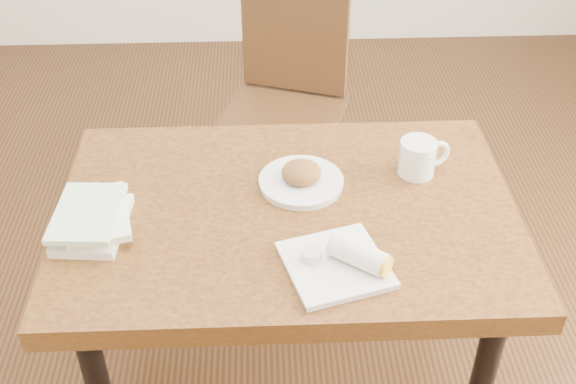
{
  "coord_description": "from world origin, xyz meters",
  "views": [
    {
      "loc": [
        -0.06,
        -1.41,
        1.89
      ],
      "look_at": [
        0.0,
        0.0,
        0.8
      ],
      "focal_mm": 45.0,
      "sensor_mm": 36.0,
      "label": 1
    }
  ],
  "objects_px": {
    "table": "(288,234)",
    "plate_burrito": "(343,262)",
    "chair_far": "(287,91)",
    "plate_scone": "(301,179)",
    "coffee_mug": "(419,156)",
    "book_stack": "(93,219)"
  },
  "relations": [
    {
      "from": "plate_scone",
      "to": "plate_burrito",
      "type": "height_order",
      "value": "plate_burrito"
    },
    {
      "from": "chair_far",
      "to": "plate_burrito",
      "type": "xyz_separation_m",
      "value": [
        0.08,
        -1.17,
        0.22
      ]
    },
    {
      "from": "plate_scone",
      "to": "coffee_mug",
      "type": "height_order",
      "value": "coffee_mug"
    },
    {
      "from": "table",
      "to": "plate_burrito",
      "type": "relative_size",
      "value": 4.22
    },
    {
      "from": "chair_far",
      "to": "plate_scone",
      "type": "height_order",
      "value": "chair_far"
    },
    {
      "from": "table",
      "to": "plate_scone",
      "type": "distance_m",
      "value": 0.15
    },
    {
      "from": "plate_burrito",
      "to": "table",
      "type": "bearing_deg",
      "value": 116.72
    },
    {
      "from": "plate_scone",
      "to": "book_stack",
      "type": "relative_size",
      "value": 0.89
    },
    {
      "from": "plate_scone",
      "to": "chair_far",
      "type": "bearing_deg",
      "value": 90.21
    },
    {
      "from": "plate_scone",
      "to": "book_stack",
      "type": "xyz_separation_m",
      "value": [
        -0.51,
        -0.15,
        0.01
      ]
    },
    {
      "from": "table",
      "to": "chair_far",
      "type": "xyz_separation_m",
      "value": [
        0.04,
        0.94,
        -0.11
      ]
    },
    {
      "from": "table",
      "to": "coffee_mug",
      "type": "distance_m",
      "value": 0.4
    },
    {
      "from": "coffee_mug",
      "to": "book_stack",
      "type": "relative_size",
      "value": 0.57
    },
    {
      "from": "table",
      "to": "chair_far",
      "type": "relative_size",
      "value": 1.21
    },
    {
      "from": "chair_far",
      "to": "coffee_mug",
      "type": "relative_size",
      "value": 6.69
    },
    {
      "from": "table",
      "to": "coffee_mug",
      "type": "xyz_separation_m",
      "value": [
        0.35,
        0.14,
        0.14
      ]
    },
    {
      "from": "table",
      "to": "plate_burrito",
      "type": "xyz_separation_m",
      "value": [
        0.11,
        -0.23,
        0.11
      ]
    },
    {
      "from": "coffee_mug",
      "to": "book_stack",
      "type": "bearing_deg",
      "value": -166.69
    },
    {
      "from": "table",
      "to": "book_stack",
      "type": "xyz_separation_m",
      "value": [
        -0.47,
        -0.06,
        0.12
      ]
    },
    {
      "from": "plate_scone",
      "to": "plate_burrito",
      "type": "relative_size",
      "value": 0.81
    },
    {
      "from": "plate_scone",
      "to": "coffee_mug",
      "type": "xyz_separation_m",
      "value": [
        0.31,
        0.05,
        0.03
      ]
    },
    {
      "from": "coffee_mug",
      "to": "plate_burrito",
      "type": "height_order",
      "value": "coffee_mug"
    }
  ]
}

